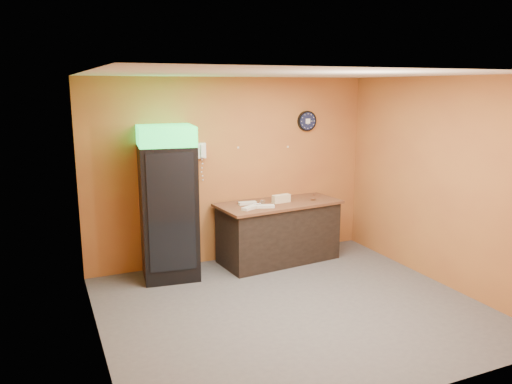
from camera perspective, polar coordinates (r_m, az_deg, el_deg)
floor at (r=6.31m, az=4.11°, el=-13.04°), size 4.50×4.50×0.00m
back_wall at (r=7.64m, az=-2.74°, el=2.46°), size 4.50×0.02×2.80m
left_wall at (r=5.21m, az=-18.12°, el=-2.66°), size 0.02×4.00×2.80m
right_wall at (r=7.17m, az=20.40°, el=1.08°), size 0.02×4.00×2.80m
ceiling at (r=5.71m, az=4.54°, el=13.32°), size 4.50×4.00×0.02m
beverage_cooler at (r=7.02m, az=-9.87°, el=-1.50°), size 0.84×0.84×2.14m
prep_counter at (r=7.74m, az=2.57°, el=-4.67°), size 1.85×0.96×0.89m
wall_clock at (r=8.07m, az=5.85°, el=8.07°), size 0.32×0.06×0.32m
wall_phone at (r=7.38m, az=-6.25°, el=4.72°), size 0.12×0.11×0.22m
butcher_paper at (r=7.62m, az=2.60°, el=-1.32°), size 1.95×1.04×0.04m
sub_roll_stack at (r=7.59m, az=2.90°, el=-0.76°), size 0.30×0.13×0.12m
wrapped_sandwich_left at (r=7.19m, az=-0.70°, el=-1.81°), size 0.29×0.22×0.04m
wrapped_sandwich_mid at (r=7.27m, az=1.06°, el=-1.64°), size 0.29×0.18×0.04m
wrapped_sandwich_right at (r=7.47m, az=-1.00°, el=-1.28°), size 0.28×0.13×0.04m
kitchen_tool at (r=7.48m, az=0.76°, el=-1.14°), size 0.07×0.07×0.07m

